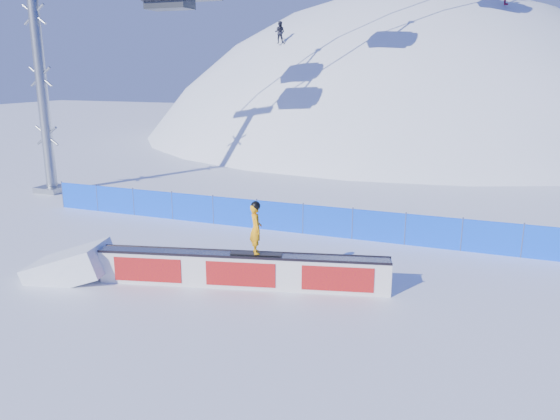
% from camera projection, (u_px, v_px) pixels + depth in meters
% --- Properties ---
extents(ground, '(160.00, 160.00, 0.00)m').
position_uv_depth(ground, '(231.00, 267.00, 18.03)').
color(ground, white).
rests_on(ground, ground).
extents(snow_hill, '(64.00, 64.00, 64.00)m').
position_uv_depth(snow_hill, '(401.00, 296.00, 60.48)').
color(snow_hill, white).
rests_on(snow_hill, ground).
extents(safety_fence, '(22.05, 0.05, 1.30)m').
position_uv_depth(safety_fence, '(280.00, 217.00, 21.95)').
color(safety_fence, '#0848F6').
rests_on(safety_fence, ground).
extents(rail_box, '(8.66, 2.66, 1.05)m').
position_uv_depth(rail_box, '(242.00, 270.00, 16.31)').
color(rail_box, silver).
rests_on(rail_box, ground).
extents(snow_ramp, '(2.87, 2.16, 1.60)m').
position_uv_depth(snow_ramp, '(71.00, 278.00, 17.12)').
color(snow_ramp, white).
rests_on(snow_ramp, ground).
extents(snowboarder, '(1.56, 0.65, 1.61)m').
position_uv_depth(snowboarder, '(256.00, 228.00, 15.92)').
color(snowboarder, black).
rests_on(snowboarder, rail_box).
extents(distant_skiers, '(21.99, 9.31, 6.36)m').
position_uv_depth(distant_skiers, '(423.00, 3.00, 42.28)').
color(distant_skiers, black).
rests_on(distant_skiers, ground).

